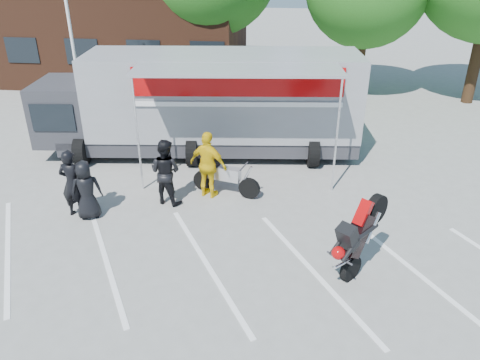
% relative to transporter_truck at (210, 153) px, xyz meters
% --- Properties ---
extents(ground, '(100.00, 100.00, 0.00)m').
position_rel_transporter_truck_xyz_m(ground, '(0.80, -7.35, 0.00)').
color(ground, gray).
rests_on(ground, ground).
extents(parking_bay_lines, '(18.09, 13.33, 0.01)m').
position_rel_transporter_truck_xyz_m(parking_bay_lines, '(0.80, -6.35, 0.01)').
color(parking_bay_lines, white).
rests_on(parking_bay_lines, ground).
extents(office_building, '(18.00, 8.00, 7.00)m').
position_rel_transporter_truck_xyz_m(office_building, '(-9.20, 10.65, 3.50)').
color(office_building, '#492617').
rests_on(office_building, ground).
extents(transporter_truck, '(11.21, 6.18, 3.43)m').
position_rel_transporter_truck_xyz_m(transporter_truck, '(0.00, 0.00, 0.00)').
color(transporter_truck, gray).
rests_on(transporter_truck, ground).
extents(parked_motorcycle, '(2.19, 1.20, 1.09)m').
position_rel_transporter_truck_xyz_m(parked_motorcycle, '(0.97, -2.94, 0.00)').
color(parked_motorcycle, silver).
rests_on(parked_motorcycle, ground).
extents(stunt_bike_rider, '(1.71, 1.82, 2.00)m').
position_rel_transporter_truck_xyz_m(stunt_bike_rider, '(4.57, -6.01, 0.00)').
color(stunt_bike_rider, black).
rests_on(stunt_bike_rider, ground).
extents(spectator_leather_a, '(0.93, 0.78, 1.61)m').
position_rel_transporter_truck_xyz_m(spectator_leather_a, '(-2.45, -4.63, 0.81)').
color(spectator_leather_a, black).
rests_on(spectator_leather_a, ground).
extents(spectator_leather_b, '(0.71, 0.49, 1.88)m').
position_rel_transporter_truck_xyz_m(spectator_leather_b, '(-2.84, -4.56, 0.94)').
color(spectator_leather_b, black).
rests_on(spectator_leather_b, ground).
extents(spectator_leather_c, '(1.08, 0.95, 1.87)m').
position_rel_transporter_truck_xyz_m(spectator_leather_c, '(-0.61, -3.59, 0.94)').
color(spectator_leather_c, black).
rests_on(spectator_leather_c, ground).
extents(spectator_hivis, '(1.24, 0.85, 1.95)m').
position_rel_transporter_truck_xyz_m(spectator_hivis, '(0.50, -3.12, 0.98)').
color(spectator_hivis, yellow).
rests_on(spectator_hivis, ground).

